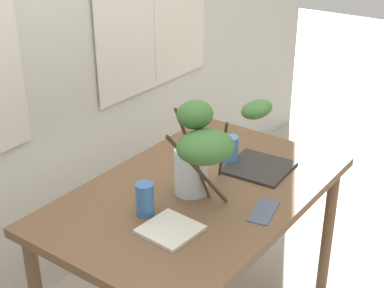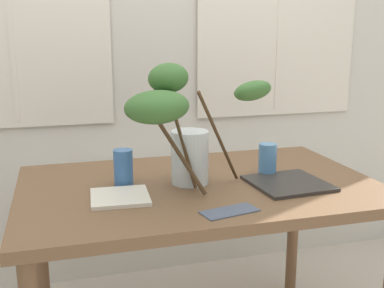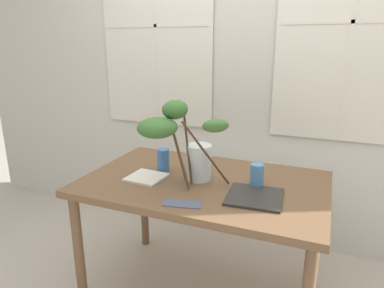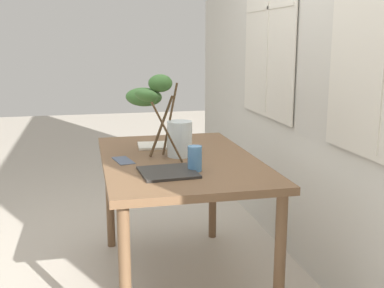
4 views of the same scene
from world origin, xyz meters
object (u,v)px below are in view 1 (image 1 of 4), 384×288
object	(u,v)px
vase_with_branches	(202,151)
plate_square_right	(259,167)
dining_table	(198,206)
drinking_glass_blue_right	(231,150)
drinking_glass_blue_left	(145,199)
plate_square_left	(170,229)

from	to	relation	value
vase_with_branches	plate_square_right	size ratio (longest dim) A/B	2.09
dining_table	plate_square_right	distance (m)	0.35
drinking_glass_blue_right	vase_with_branches	bearing A→B (deg)	-164.30
dining_table	plate_square_right	xyz separation A→B (m)	(0.32, -0.12, 0.09)
vase_with_branches	drinking_glass_blue_right	size ratio (longest dim) A/B	4.38
drinking_glass_blue_left	plate_square_left	distance (m)	0.17
drinking_glass_blue_right	plate_square_right	xyz separation A→B (m)	(0.02, -0.14, -0.06)
plate_square_left	drinking_glass_blue_right	bearing A→B (deg)	11.13
drinking_glass_blue_right	plate_square_right	world-z (taller)	drinking_glass_blue_right
drinking_glass_blue_left	drinking_glass_blue_right	size ratio (longest dim) A/B	1.06
vase_with_branches	drinking_glass_blue_right	world-z (taller)	vase_with_branches
plate_square_right	dining_table	bearing A→B (deg)	159.51
plate_square_right	plate_square_left	bearing A→B (deg)	177.97
drinking_glass_blue_left	drinking_glass_blue_right	bearing A→B (deg)	-3.06
drinking_glass_blue_right	plate_square_left	world-z (taller)	drinking_glass_blue_right
dining_table	plate_square_left	distance (m)	0.35
vase_with_branches	drinking_glass_blue_right	xyz separation A→B (m)	(0.39, 0.11, -0.18)
dining_table	plate_square_left	xyz separation A→B (m)	(-0.32, -0.10, 0.09)
plate_square_left	plate_square_right	size ratio (longest dim) A/B	0.73
dining_table	vase_with_branches	world-z (taller)	vase_with_branches
plate_square_left	plate_square_right	world-z (taller)	same
dining_table	drinking_glass_blue_right	distance (m)	0.33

